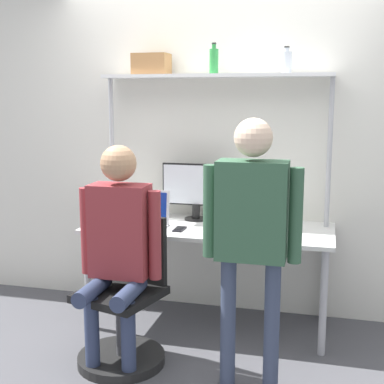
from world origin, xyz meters
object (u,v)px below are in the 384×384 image
(cell_phone, at_px, (180,229))
(person_seated, at_px, (118,238))
(office_chair, at_px, (124,318))
(laptop, at_px, (145,217))
(bottle_green, at_px, (214,61))
(person_standing, at_px, (252,222))
(storage_box, at_px, (151,64))
(bottle_clear, at_px, (286,62))
(monitor, at_px, (196,188))

(cell_phone, bearing_deg, person_seated, -110.92)
(office_chair, bearing_deg, laptop, 95.77)
(cell_phone, distance_m, bottle_green, 1.25)
(person_seated, bearing_deg, person_standing, -5.23)
(laptop, xyz_separation_m, cell_phone, (0.28, -0.04, -0.07))
(office_chair, distance_m, storage_box, 1.88)
(laptop, distance_m, office_chair, 0.80)
(cell_phone, relative_size, bottle_clear, 0.81)
(laptop, height_order, office_chair, laptop)
(monitor, height_order, bottle_green, bottle_green)
(person_seated, relative_size, person_standing, 0.89)
(monitor, xyz_separation_m, office_chair, (-0.25, -0.89, -0.71))
(storage_box, bearing_deg, bottle_clear, 0.00)
(person_seated, xyz_separation_m, person_standing, (0.84, -0.08, 0.17))
(monitor, xyz_separation_m, person_standing, (0.57, -1.01, 0.00))
(monitor, xyz_separation_m, storage_box, (-0.35, 0.01, 0.93))
(office_chair, height_order, bottle_green, bottle_green)
(bottle_clear, xyz_separation_m, storage_box, (-1.01, 0.00, -0.00))
(monitor, relative_size, bottle_clear, 2.87)
(office_chair, relative_size, storage_box, 3.55)
(cell_phone, distance_m, office_chair, 0.75)
(monitor, height_order, office_chair, monitor)
(cell_phone, height_order, bottle_clear, bottle_clear)
(cell_phone, xyz_separation_m, bottle_clear, (0.69, 0.36, 1.17))
(monitor, distance_m, laptop, 0.47)
(cell_phone, relative_size, bottle_green, 0.67)
(bottle_green, bearing_deg, storage_box, 180.00)
(monitor, height_order, person_standing, person_standing)
(monitor, distance_m, cell_phone, 0.42)
(monitor, bearing_deg, laptop, -135.88)
(bottle_green, bearing_deg, laptop, -144.35)
(laptop, relative_size, office_chair, 0.36)
(monitor, relative_size, storage_box, 2.02)
(person_seated, distance_m, bottle_green, 1.52)
(laptop, xyz_separation_m, storage_box, (-0.04, 0.32, 1.11))
(storage_box, bearing_deg, monitor, -2.32)
(cell_phone, relative_size, office_chair, 0.16)
(office_chair, height_order, storage_box, storage_box)
(laptop, height_order, bottle_green, bottle_green)
(person_standing, bearing_deg, bottle_clear, 85.54)
(bottle_clear, xyz_separation_m, bottle_green, (-0.53, 0.00, 0.02))
(office_chair, distance_m, person_standing, 1.10)
(monitor, bearing_deg, storage_box, 177.68)
(laptop, bearing_deg, cell_phone, -8.66)
(office_chair, xyz_separation_m, bottle_clear, (0.91, 0.90, 1.64))
(person_standing, distance_m, bottle_green, 1.47)
(bottle_green, distance_m, storage_box, 0.48)
(laptop, distance_m, bottle_clear, 1.50)
(person_standing, bearing_deg, bottle_green, 113.42)
(person_standing, distance_m, bottle_clear, 1.39)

